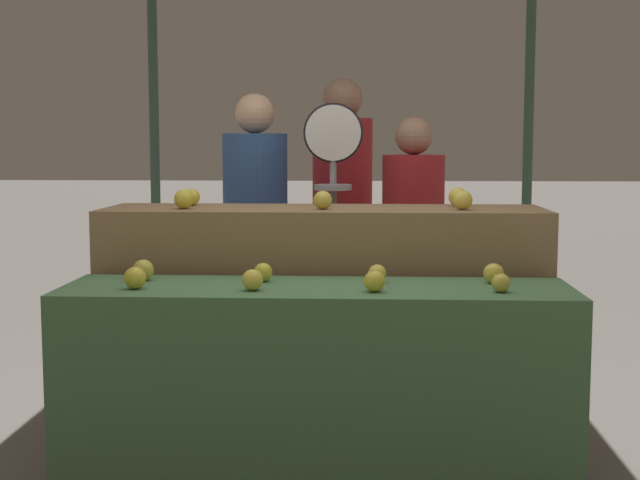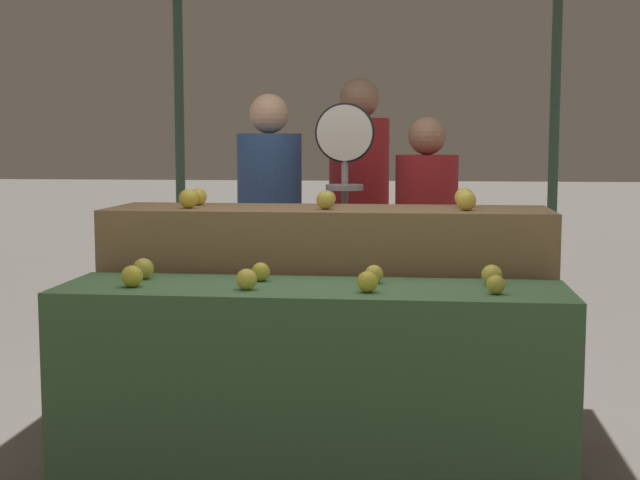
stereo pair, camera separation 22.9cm
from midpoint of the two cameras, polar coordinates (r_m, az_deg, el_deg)
The scene contains 20 objects.
display_counter_front at distance 3.58m, azimuth -2.08°, elevation -9.88°, with size 2.00×0.55×0.87m, color #4C7A4C.
display_counter_back at distance 4.13m, azimuth -1.36°, elevation -5.80°, with size 2.00×0.55×1.13m, color olive.
apple_front_0 at distance 3.51m, azimuth -13.60°, elevation -2.39°, with size 0.09×0.09×0.09m, color gold.
apple_front_1 at distance 3.40m, azimuth -6.28°, elevation -2.57°, with size 0.08×0.08×0.08m, color yellow.
apple_front_2 at distance 3.35m, azimuth 1.55°, elevation -2.67°, with size 0.08×0.08×0.08m, color gold.
apple_front_3 at distance 3.39m, azimuth 9.62°, elevation -2.73°, with size 0.07×0.07×0.07m, color gold.
apple_front_4 at distance 3.71m, azimuth -13.00°, elevation -1.90°, with size 0.09×0.09×0.09m, color gold.
apple_front_5 at distance 3.61m, azimuth -5.49°, elevation -2.08°, with size 0.08×0.08×0.08m, color gold.
apple_front_6 at distance 3.57m, azimuth 1.84°, elevation -2.17°, with size 0.07×0.07×0.07m, color yellow.
apple_front_7 at distance 3.60m, azimuth 9.26°, elevation -2.13°, with size 0.08×0.08×0.08m, color yellow.
apple_back_0 at distance 4.04m, azimuth -10.33°, elevation 2.59°, with size 0.09×0.09×0.09m, color gold.
apple_back_1 at distance 3.95m, azimuth -1.49°, elevation 2.57°, with size 0.08×0.08×0.08m, color gold.
apple_back_2 at distance 3.95m, azimuth 7.48°, elevation 2.54°, with size 0.09×0.09×0.09m, color yellow.
apple_back_3 at distance 4.24m, azimuth -9.78°, elevation 2.72°, with size 0.08×0.08×0.08m, color gold.
apple_back_4 at distance 4.16m, azimuth -1.40°, elevation 2.67°, with size 0.07×0.07×0.07m, color gold.
apple_back_5 at distance 4.16m, azimuth 7.27°, elevation 2.75°, with size 0.09×0.09×0.09m, color yellow.
produce_scale at distance 4.74m, azimuth -0.54°, elevation 3.61°, with size 0.32×0.20×1.64m.
person_vendor_at_scale at distance 4.92m, azimuth 4.63°, elevation 0.10°, with size 0.37×0.37×1.57m.
person_customer_left at distance 5.38m, azimuth 0.22°, elevation 2.23°, with size 0.49×0.49×1.81m.
person_customer_right at distance 5.07m, azimuth -5.45°, elevation 1.16°, with size 0.49×0.49×1.70m.
Camera 1 is at (0.19, -3.44, 1.43)m, focal length 50.00 mm.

